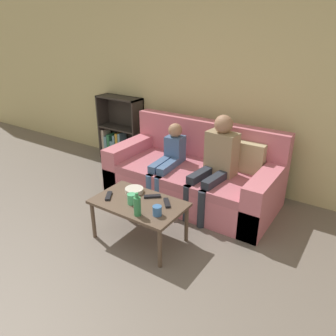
{
  "coord_description": "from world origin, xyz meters",
  "views": [
    {
      "loc": [
        1.73,
        -0.97,
        2.06
      ],
      "look_at": [
        -0.07,
        1.73,
        0.62
      ],
      "focal_mm": 35.0,
      "sensor_mm": 36.0,
      "label": 1
    }
  ],
  "objects_px": {
    "person_child": "(169,158)",
    "bookshelf": "(120,134)",
    "tv_remote_2": "(152,196)",
    "bottle": "(137,206)",
    "person_adult": "(217,158)",
    "tv_remote_1": "(167,203)",
    "couch": "(194,176)",
    "tv_remote_0": "(109,196)",
    "coffee_table": "(139,206)",
    "cup_far": "(132,199)",
    "snack_bowl": "(134,190)",
    "cup_near": "(157,211)"
  },
  "relations": [
    {
      "from": "person_child",
      "to": "bookshelf",
      "type": "bearing_deg",
      "value": 149.89
    },
    {
      "from": "tv_remote_2",
      "to": "bottle",
      "type": "bearing_deg",
      "value": -26.7
    },
    {
      "from": "person_adult",
      "to": "tv_remote_2",
      "type": "bearing_deg",
      "value": -104.55
    },
    {
      "from": "tv_remote_1",
      "to": "bottle",
      "type": "relative_size",
      "value": 0.7
    },
    {
      "from": "couch",
      "to": "tv_remote_0",
      "type": "height_order",
      "value": "couch"
    },
    {
      "from": "person_child",
      "to": "bottle",
      "type": "relative_size",
      "value": 4.09
    },
    {
      "from": "coffee_table",
      "to": "person_adult",
      "type": "bearing_deg",
      "value": 69.56
    },
    {
      "from": "cup_far",
      "to": "person_child",
      "type": "bearing_deg",
      "value": 102.51
    },
    {
      "from": "coffee_table",
      "to": "tv_remote_1",
      "type": "relative_size",
      "value": 5.75
    },
    {
      "from": "coffee_table",
      "to": "couch",
      "type": "bearing_deg",
      "value": 89.04
    },
    {
      "from": "tv_remote_2",
      "to": "snack_bowl",
      "type": "height_order",
      "value": "snack_bowl"
    },
    {
      "from": "cup_near",
      "to": "cup_far",
      "type": "relative_size",
      "value": 0.89
    },
    {
      "from": "cup_far",
      "to": "snack_bowl",
      "type": "xyz_separation_m",
      "value": [
        -0.13,
        0.2,
        -0.03
      ]
    },
    {
      "from": "person_adult",
      "to": "tv_remote_2",
      "type": "distance_m",
      "value": 0.91
    },
    {
      "from": "tv_remote_0",
      "to": "bookshelf",
      "type": "bearing_deg",
      "value": 94.69
    },
    {
      "from": "couch",
      "to": "coffee_table",
      "type": "relative_size",
      "value": 2.28
    },
    {
      "from": "bottle",
      "to": "tv_remote_0",
      "type": "bearing_deg",
      "value": 166.98
    },
    {
      "from": "bookshelf",
      "to": "person_child",
      "type": "bearing_deg",
      "value": -25.78
    },
    {
      "from": "person_child",
      "to": "cup_near",
      "type": "distance_m",
      "value": 1.15
    },
    {
      "from": "cup_near",
      "to": "bottle",
      "type": "distance_m",
      "value": 0.19
    },
    {
      "from": "bottle",
      "to": "couch",
      "type": "bearing_deg",
      "value": 95.53
    },
    {
      "from": "coffee_table",
      "to": "tv_remote_0",
      "type": "bearing_deg",
      "value": -164.61
    },
    {
      "from": "bookshelf",
      "to": "snack_bowl",
      "type": "height_order",
      "value": "bookshelf"
    },
    {
      "from": "snack_bowl",
      "to": "cup_near",
      "type": "bearing_deg",
      "value": -26.71
    },
    {
      "from": "bookshelf",
      "to": "person_child",
      "type": "xyz_separation_m",
      "value": [
        1.39,
        -0.67,
        0.12
      ]
    },
    {
      "from": "coffee_table",
      "to": "person_child",
      "type": "bearing_deg",
      "value": 105.36
    },
    {
      "from": "couch",
      "to": "tv_remote_0",
      "type": "relative_size",
      "value": 12.4
    },
    {
      "from": "person_child",
      "to": "snack_bowl",
      "type": "xyz_separation_m",
      "value": [
        0.09,
        -0.78,
        -0.07
      ]
    },
    {
      "from": "bottle",
      "to": "coffee_table",
      "type": "bearing_deg",
      "value": 126.29
    },
    {
      "from": "couch",
      "to": "cup_near",
      "type": "xyz_separation_m",
      "value": [
        0.27,
        -1.18,
        0.19
      ]
    },
    {
      "from": "tv_remote_0",
      "to": "couch",
      "type": "bearing_deg",
      "value": 40.4
    },
    {
      "from": "cup_far",
      "to": "bottle",
      "type": "bearing_deg",
      "value": -36.97
    },
    {
      "from": "person_child",
      "to": "cup_far",
      "type": "relative_size",
      "value": 9.01
    },
    {
      "from": "cup_near",
      "to": "snack_bowl",
      "type": "relative_size",
      "value": 0.48
    },
    {
      "from": "couch",
      "to": "tv_remote_2",
      "type": "height_order",
      "value": "couch"
    },
    {
      "from": "coffee_table",
      "to": "tv_remote_1",
      "type": "xyz_separation_m",
      "value": [
        0.25,
        0.12,
        0.06
      ]
    },
    {
      "from": "person_adult",
      "to": "bottle",
      "type": "relative_size",
      "value": 4.98
    },
    {
      "from": "person_child",
      "to": "bottle",
      "type": "bearing_deg",
      "value": -74.8
    },
    {
      "from": "tv_remote_2",
      "to": "cup_near",
      "type": "bearing_deg",
      "value": 3.3
    },
    {
      "from": "coffee_table",
      "to": "tv_remote_2",
      "type": "bearing_deg",
      "value": 69.35
    },
    {
      "from": "coffee_table",
      "to": "bottle",
      "type": "distance_m",
      "value": 0.28
    },
    {
      "from": "tv_remote_2",
      "to": "bottle",
      "type": "height_order",
      "value": "bottle"
    },
    {
      "from": "cup_near",
      "to": "coffee_table",
      "type": "bearing_deg",
      "value": 162.2
    },
    {
      "from": "cup_far",
      "to": "person_adult",
      "type": "bearing_deg",
      "value": 68.95
    },
    {
      "from": "person_child",
      "to": "snack_bowl",
      "type": "height_order",
      "value": "person_child"
    },
    {
      "from": "cup_far",
      "to": "tv_remote_1",
      "type": "relative_size",
      "value": 0.65
    },
    {
      "from": "couch",
      "to": "bottle",
      "type": "distance_m",
      "value": 1.31
    },
    {
      "from": "couch",
      "to": "snack_bowl",
      "type": "relative_size",
      "value": 10.87
    },
    {
      "from": "person_child",
      "to": "couch",
      "type": "bearing_deg",
      "value": 27.5
    },
    {
      "from": "tv_remote_1",
      "to": "bookshelf",
      "type": "bearing_deg",
      "value": 100.5
    }
  ]
}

